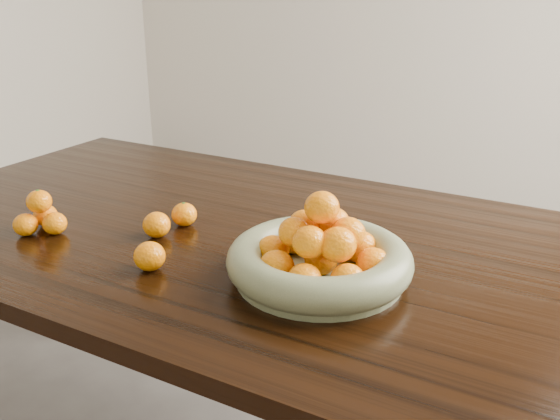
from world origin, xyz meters
The scene contains 6 objects.
dining_table centered at (0.00, 0.00, 0.66)m, with size 2.00×1.00×0.75m.
fruit_bowl centered at (0.19, -0.13, 0.80)m, with size 0.36×0.36×0.18m.
orange_pyramid centered at (-0.48, -0.23, 0.79)m, with size 0.11×0.12×0.10m.
loose_orange_0 centered at (-0.21, -0.04, 0.78)m, with size 0.06×0.06×0.06m, color orange.
loose_orange_1 centered at (-0.23, -0.12, 0.78)m, with size 0.06×0.06×0.06m, color orange.
loose_orange_2 centered at (-0.13, -0.26, 0.78)m, with size 0.06×0.06×0.06m, color orange.
Camera 1 is at (0.66, -1.13, 1.31)m, focal length 40.00 mm.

